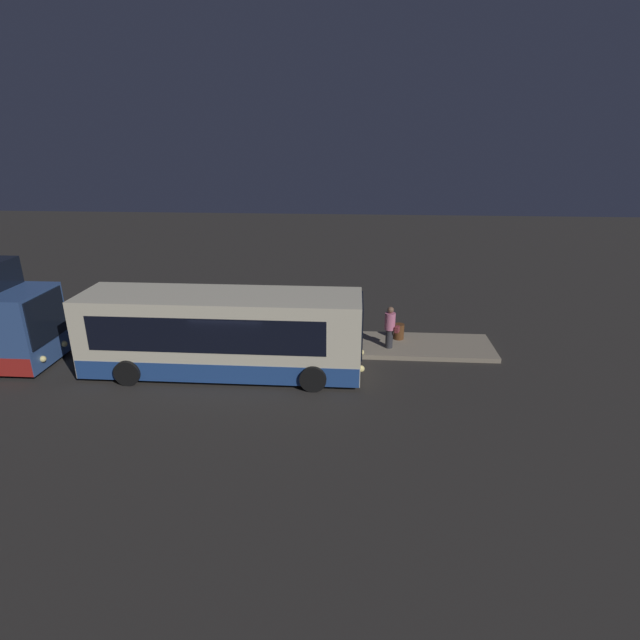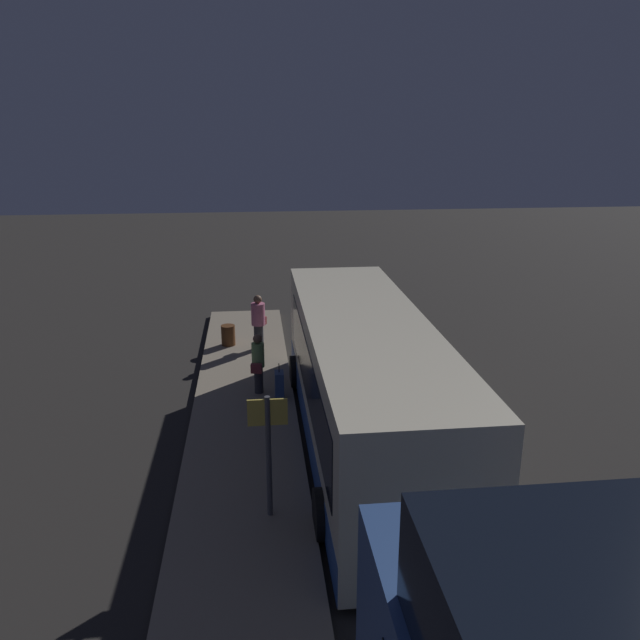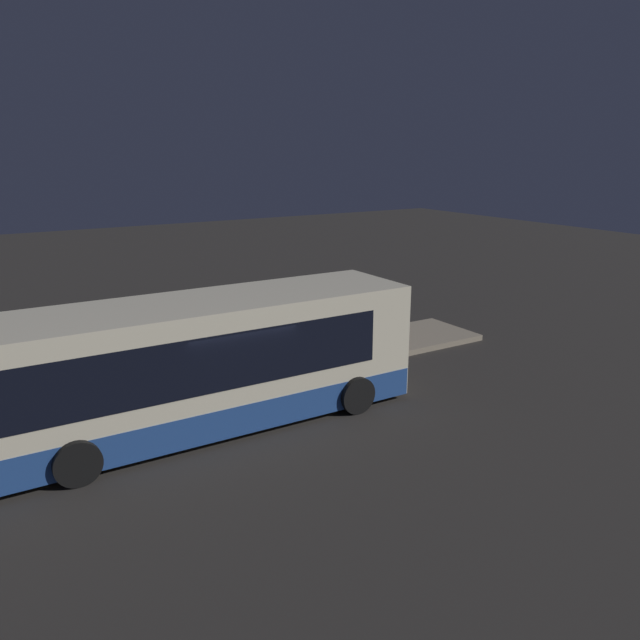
{
  "view_description": "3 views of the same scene",
  "coord_description": "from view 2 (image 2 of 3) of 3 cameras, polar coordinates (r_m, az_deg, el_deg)",
  "views": [
    {
      "loc": [
        4.24,
        -16.31,
        8.28
      ],
      "look_at": [
        3.04,
        0.81,
        1.91
      ],
      "focal_mm": 28.0,
      "sensor_mm": 36.0,
      "label": 1
    },
    {
      "loc": [
        -12.81,
        2.54,
        6.89
      ],
      "look_at": [
        3.04,
        0.81,
        1.91
      ],
      "focal_mm": 35.0,
      "sensor_mm": 36.0,
      "label": 2
    },
    {
      "loc": [
        -5.27,
        -12.72,
        6.29
      ],
      "look_at": [
        3.04,
        0.81,
        1.91
      ],
      "focal_mm": 35.0,
      "sensor_mm": 36.0,
      "label": 3
    }
  ],
  "objects": [
    {
      "name": "platform",
      "position": [
        14.5,
        -6.97,
        -10.74
      ],
      "size": [
        20.0,
        2.56,
        0.19
      ],
      "color": "gray",
      "rests_on": "ground"
    },
    {
      "name": "passenger_waiting",
      "position": [
        19.43,
        -5.65,
        -0.04
      ],
      "size": [
        0.68,
        0.55,
        1.74
      ],
      "rotation": [
        0.0,
        0.0,
        -1.95
      ],
      "color": "#2D2D33",
      "rests_on": "platform"
    },
    {
      "name": "suitcase",
      "position": [
        16.08,
        -3.74,
        -5.95
      ],
      "size": [
        0.37,
        0.23,
        0.95
      ],
      "color": "#334C7F",
      "rests_on": "platform"
    },
    {
      "name": "sign_post",
      "position": [
        11.05,
        -4.75,
        -10.96
      ],
      "size": [
        0.1,
        0.69,
        2.31
      ],
      "color": "#4C4C51",
      "rests_on": "platform"
    },
    {
      "name": "bus_lead",
      "position": [
        13.62,
        4.17,
        -6.07
      ],
      "size": [
        10.2,
        2.85,
        3.0
      ],
      "color": "beige",
      "rests_on": "ground"
    },
    {
      "name": "passenger_boarding",
      "position": [
        16.22,
        -5.69,
        -3.81
      ],
      "size": [
        0.55,
        0.39,
        1.61
      ],
      "rotation": [
        0.0,
        0.0,
        1.38
      ],
      "color": "#2D2D33",
      "rests_on": "platform"
    },
    {
      "name": "trash_bin",
      "position": [
        20.06,
        -8.39,
        -1.38
      ],
      "size": [
        0.44,
        0.44,
        0.65
      ],
      "color": "#593319",
      "rests_on": "platform"
    },
    {
      "name": "ground",
      "position": [
        14.76,
        4.47,
        -10.53
      ],
      "size": [
        80.0,
        80.0,
        0.0
      ],
      "primitive_type": "plane",
      "color": "#2B2826"
    }
  ]
}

